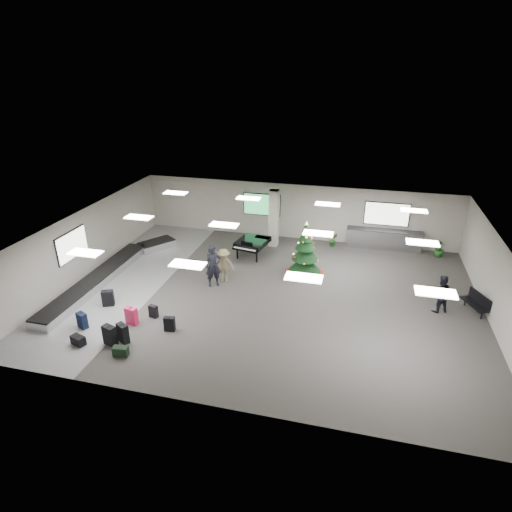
% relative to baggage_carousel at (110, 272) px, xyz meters
% --- Properties ---
extents(ground, '(18.00, 18.00, 0.00)m').
position_rel_baggage_carousel_xyz_m(ground, '(7.84, 0.08, -0.21)').
color(ground, '#353231').
rests_on(ground, ground).
extents(room_envelope, '(18.02, 14.02, 3.21)m').
position_rel_baggage_carousel_xyz_m(room_envelope, '(7.46, 0.75, 2.12)').
color(room_envelope, '#9E9A91').
rests_on(room_envelope, ground).
extents(baggage_carousel, '(2.28, 9.71, 0.43)m').
position_rel_baggage_carousel_xyz_m(baggage_carousel, '(0.00, 0.00, 0.00)').
color(baggage_carousel, silver).
rests_on(baggage_carousel, ground).
extents(service_counter, '(4.05, 0.65, 1.08)m').
position_rel_baggage_carousel_xyz_m(service_counter, '(12.84, 6.73, 0.33)').
color(service_counter, silver).
rests_on(service_counter, ground).
extents(suitcase_0, '(0.56, 0.41, 0.79)m').
position_rel_baggage_carousel_xyz_m(suitcase_0, '(2.99, -4.89, 0.17)').
color(suitcase_0, black).
rests_on(suitcase_0, ground).
extents(suitcase_1, '(0.54, 0.45, 0.76)m').
position_rel_baggage_carousel_xyz_m(suitcase_1, '(3.37, -4.62, 0.16)').
color(suitcase_1, black).
rests_on(suitcase_1, ground).
extents(pink_suitcase, '(0.49, 0.33, 0.74)m').
position_rel_baggage_carousel_xyz_m(pink_suitcase, '(3.09, -3.47, 0.15)').
color(pink_suitcase, '#D11B49').
rests_on(pink_suitcase, ground).
extents(suitcase_3, '(0.39, 0.27, 0.55)m').
position_rel_baggage_carousel_xyz_m(suitcase_3, '(3.69, -2.82, 0.05)').
color(suitcase_3, black).
rests_on(suitcase_3, ground).
extents(navy_suitcase, '(0.48, 0.40, 0.67)m').
position_rel_baggage_carousel_xyz_m(navy_suitcase, '(1.36, -4.19, 0.11)').
color(navy_suitcase, black).
rests_on(navy_suitcase, ground).
extents(green_duffel, '(0.56, 0.33, 0.37)m').
position_rel_baggage_carousel_xyz_m(green_duffel, '(3.70, -5.39, -0.04)').
color(green_duffel, black).
rests_on(green_duffel, ground).
extents(suitcase_7, '(0.44, 0.27, 0.61)m').
position_rel_baggage_carousel_xyz_m(suitcase_7, '(4.73, -3.54, 0.08)').
color(suitcase_7, black).
rests_on(suitcase_7, ground).
extents(suitcase_8, '(0.54, 0.43, 0.73)m').
position_rel_baggage_carousel_xyz_m(suitcase_8, '(1.42, -2.46, 0.14)').
color(suitcase_8, black).
rests_on(suitcase_8, ground).
extents(black_duffel, '(0.61, 0.45, 0.37)m').
position_rel_baggage_carousel_xyz_m(black_duffel, '(1.85, -5.19, -0.04)').
color(black_duffel, black).
rests_on(black_duffel, ground).
extents(christmas_tree, '(1.89, 1.89, 2.69)m').
position_rel_baggage_carousel_xyz_m(christmas_tree, '(9.04, 2.68, 0.71)').
color(christmas_tree, maroon).
rests_on(christmas_tree, ground).
extents(grand_piano, '(1.72, 2.07, 1.06)m').
position_rel_baggage_carousel_xyz_m(grand_piano, '(6.03, 3.95, 0.54)').
color(grand_piano, black).
rests_on(grand_piano, ground).
extents(bench, '(0.99, 1.41, 0.85)m').
position_rel_baggage_carousel_xyz_m(bench, '(16.43, 0.76, 0.27)').
color(bench, black).
rests_on(bench, ground).
extents(traveler_a, '(0.87, 0.79, 1.98)m').
position_rel_baggage_carousel_xyz_m(traveler_a, '(5.17, 0.34, 0.78)').
color(traveler_a, black).
rests_on(traveler_a, ground).
extents(traveler_b, '(1.17, 0.82, 1.65)m').
position_rel_baggage_carousel_xyz_m(traveler_b, '(5.50, 0.86, 0.61)').
color(traveler_b, '#877553').
rests_on(traveler_b, ground).
extents(traveler_bench, '(0.99, 0.91, 1.65)m').
position_rel_baggage_carousel_xyz_m(traveler_bench, '(14.92, 0.48, 0.61)').
color(traveler_bench, black).
rests_on(traveler_bench, ground).
extents(potted_plant_left, '(0.53, 0.48, 0.78)m').
position_rel_baggage_carousel_xyz_m(potted_plant_left, '(10.13, 6.34, 0.18)').
color(potted_plant_left, '#14411A').
rests_on(potted_plant_left, ground).
extents(potted_plant_right, '(0.71, 0.71, 0.90)m').
position_rel_baggage_carousel_xyz_m(potted_plant_right, '(15.70, 6.36, 0.24)').
color(potted_plant_right, '#14411A').
rests_on(potted_plant_right, ground).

